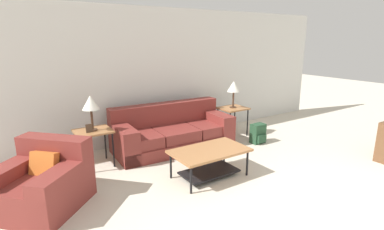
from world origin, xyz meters
TOP-DOWN VIEW (x-y plane):
  - wall_back at (0.00, 4.46)m, footprint 8.76×0.06m
  - couch at (-0.18, 3.78)m, footprint 2.24×1.05m
  - armchair at (-2.51, 2.90)m, footprint 1.34×1.34m
  - coffee_table at (-0.32, 2.42)m, footprint 1.13×0.67m
  - side_table_left at (-1.64, 3.75)m, footprint 0.56×0.49m
  - side_table_right at (1.28, 3.75)m, footprint 0.56×0.49m
  - table_lamp_left at (-1.64, 3.75)m, footprint 0.27×0.27m
  - table_lamp_right at (1.28, 3.75)m, footprint 0.27×0.27m
  - backpack at (1.38, 3.09)m, footprint 0.28×0.26m
  - picture_frame at (-1.71, 3.68)m, footprint 0.10×0.04m

SIDE VIEW (x-z plane):
  - backpack at x=1.38m, z-range -0.01..0.38m
  - armchair at x=-2.51m, z-range -0.11..0.69m
  - couch at x=-0.18m, z-range -0.12..0.70m
  - coffee_table at x=-0.32m, z-range 0.10..0.54m
  - side_table_left at x=-1.64m, z-range 0.24..0.85m
  - side_table_right at x=1.28m, z-range 0.24..0.85m
  - picture_frame at x=-1.71m, z-range 0.60..0.74m
  - table_lamp_left at x=-1.64m, z-range 0.76..1.32m
  - table_lamp_right at x=1.28m, z-range 0.76..1.32m
  - wall_back at x=0.00m, z-range 0.00..2.60m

